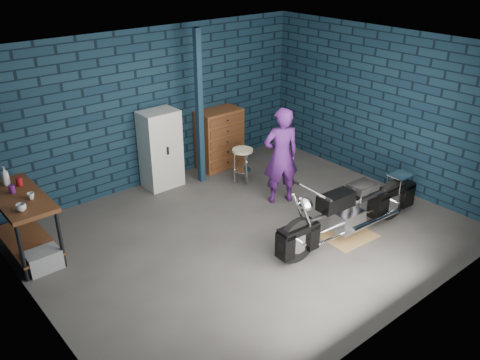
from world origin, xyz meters
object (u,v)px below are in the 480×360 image
object	(u,v)px
storage_bin	(43,260)
shop_stool	(243,167)
locker	(161,149)
motorcycle	(352,206)
workbench	(24,225)
person	(281,156)
tool_chest	(220,139)

from	to	relation	value
storage_bin	shop_stool	bearing A→B (deg)	4.65
storage_bin	locker	bearing A→B (deg)	24.08
motorcycle	locker	size ratio (longest dim) A/B	1.68
workbench	shop_stool	distance (m)	3.73
person	tool_chest	bearing A→B (deg)	-69.36
workbench	tool_chest	world-z (taller)	tool_chest
storage_bin	locker	distance (m)	2.86
tool_chest	storage_bin	bearing A→B (deg)	-163.42
storage_bin	locker	size ratio (longest dim) A/B	0.32
shop_stool	motorcycle	bearing A→B (deg)	-88.64
locker	storage_bin	bearing A→B (deg)	-155.92
workbench	person	world-z (taller)	person
workbench	shop_stool	world-z (taller)	workbench
person	locker	bearing A→B (deg)	-31.90
motorcycle	storage_bin	size ratio (longest dim) A/B	5.27
person	locker	distance (m)	2.12
tool_chest	shop_stool	size ratio (longest dim) A/B	1.70
storage_bin	tool_chest	size ratio (longest dim) A/B	0.39
person	storage_bin	world-z (taller)	person
workbench	motorcycle	size ratio (longest dim) A/B	0.61
workbench	shop_stool	xyz separation A→B (m)	(3.72, -0.20, -0.12)
workbench	storage_bin	size ratio (longest dim) A/B	3.20
person	storage_bin	size ratio (longest dim) A/B	3.70
workbench	motorcycle	distance (m)	4.57
workbench	motorcycle	world-z (taller)	motorcycle
motorcycle	shop_stool	distance (m)	2.39
tool_chest	shop_stool	xyz separation A→B (m)	(-0.15, -0.85, -0.23)
person	shop_stool	world-z (taller)	person
workbench	person	xyz separation A→B (m)	(3.77, -1.10, 0.36)
person	storage_bin	distance (m)	3.86
workbench	locker	world-z (taller)	locker
locker	shop_stool	size ratio (longest dim) A/B	2.08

